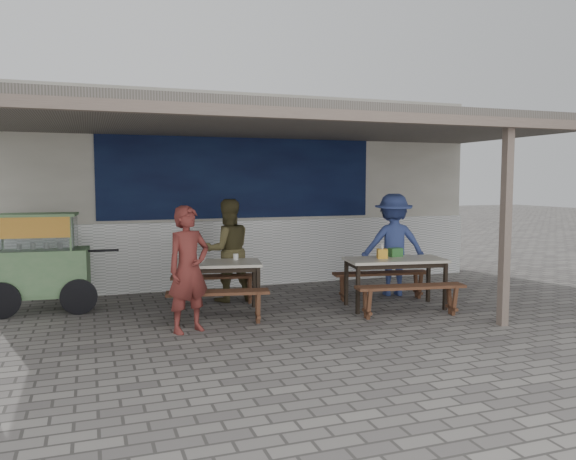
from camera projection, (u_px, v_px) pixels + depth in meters
The scene contains 17 objects.
ground at pixel (313, 324), 7.54m from camera, with size 60.00×60.00×0.00m, color slate.
back_wall at pixel (244, 191), 10.75m from camera, with size 9.00×1.28×3.50m.
warung_roof at pixel (292, 126), 8.15m from camera, with size 9.00×4.21×2.81m.
table_left at pixel (216, 268), 8.09m from camera, with size 1.38×0.94×0.75m.
bench_left_street at pixel (218, 300), 7.50m from camera, with size 1.40×0.53×0.45m.
bench_left_wall at pixel (215, 283), 8.74m from camera, with size 1.40×0.53×0.45m.
table_right at pixel (395, 264), 8.46m from camera, with size 1.56×0.92×0.75m.
bench_right_street at pixel (410, 293), 7.91m from camera, with size 1.60×0.52×0.45m.
bench_right_wall at pixel (381, 279), 9.06m from camera, with size 1.60×0.52×0.45m.
vendor_cart at pixel (42, 259), 8.18m from camera, with size 1.85×0.81×1.45m.
patron_street_side at pixel (189, 269), 7.08m from camera, with size 0.59×0.39×1.61m, color maroon.
patron_wall_side at pixel (228, 250), 8.94m from camera, with size 0.79×0.62×1.63m, color brown.
patron_right_table at pixel (393, 245), 9.40m from camera, with size 1.10×0.63×1.71m, color #38498D.
tissue_box at pixel (382, 254), 8.48m from camera, with size 0.14×0.14×0.14m, color gold.
donation_box at pixel (395, 252), 8.68m from camera, with size 0.20×0.13×0.13m, color #327233.
condiment_jar at pixel (236, 257), 8.34m from camera, with size 0.08×0.08×0.09m, color white.
condiment_bowl at pixel (199, 259), 8.18m from camera, with size 0.19×0.19×0.05m, color white.
Camera 1 is at (-2.80, -6.86, 1.92)m, focal length 35.00 mm.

